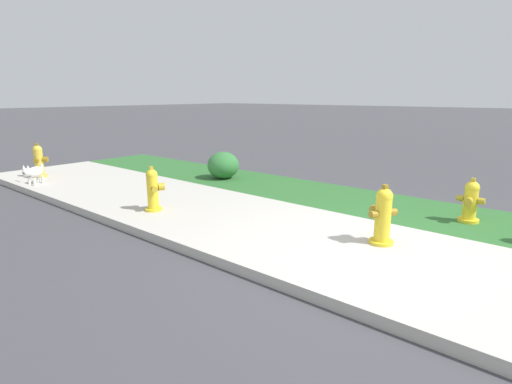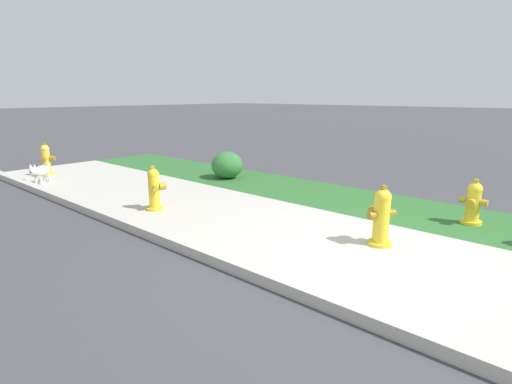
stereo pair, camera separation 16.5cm
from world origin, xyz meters
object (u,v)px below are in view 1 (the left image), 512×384
at_px(fire_hydrant_far_end, 153,190).
at_px(fire_hydrant_near_corner, 39,161).
at_px(fire_hydrant_mid_block, 383,216).
at_px(fire_hydrant_across_street, 470,201).
at_px(shrub_bush_far_verge, 223,165).
at_px(small_white_dog, 34,173).

distance_m(fire_hydrant_far_end, fire_hydrant_near_corner, 4.11).
height_order(fire_hydrant_near_corner, fire_hydrant_mid_block, fire_hydrant_near_corner).
xyz_separation_m(fire_hydrant_far_end, fire_hydrant_near_corner, (-4.11, -0.02, 0.02)).
xyz_separation_m(fire_hydrant_across_street, shrub_bush_far_verge, (-4.90, -0.05, -0.01)).
bearing_deg(fire_hydrant_across_street, fire_hydrant_near_corner, 18.71).
relative_size(fire_hydrant_far_end, fire_hydrant_across_street, 1.11).
relative_size(fire_hydrant_across_street, shrub_bush_far_verge, 0.94).
distance_m(fire_hydrant_far_end, small_white_dog, 3.43).
bearing_deg(small_white_dog, fire_hydrant_mid_block, 69.55).
xyz_separation_m(fire_hydrant_far_end, shrub_bush_far_verge, (-0.93, 2.52, -0.05)).
xyz_separation_m(fire_hydrant_far_end, fire_hydrant_across_street, (3.97, 2.57, -0.04)).
relative_size(fire_hydrant_across_street, small_white_dog, 1.27).
bearing_deg(shrub_bush_far_verge, fire_hydrant_mid_block, -20.49).
xyz_separation_m(fire_hydrant_near_corner, small_white_dog, (0.70, -0.41, -0.10)).
relative_size(fire_hydrant_near_corner, small_white_dog, 1.50).
relative_size(fire_hydrant_far_end, small_white_dog, 1.41).
relative_size(fire_hydrant_far_end, fire_hydrant_mid_block, 0.95).
xyz_separation_m(fire_hydrant_far_end, small_white_dog, (-3.40, -0.43, -0.08)).
bearing_deg(fire_hydrant_near_corner, fire_hydrant_across_street, 59.76).
distance_m(fire_hydrant_near_corner, shrub_bush_far_verge, 4.07).
bearing_deg(shrub_bush_far_verge, fire_hydrant_far_end, -69.69).
xyz_separation_m(fire_hydrant_mid_block, small_white_dog, (-6.75, -1.35, -0.10)).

